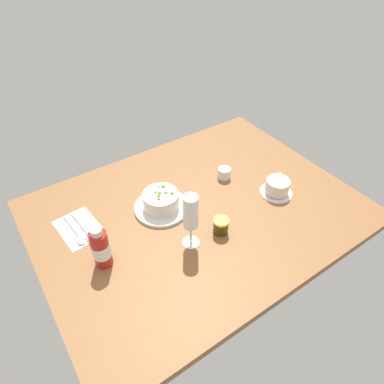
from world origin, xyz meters
TOP-DOWN VIEW (x-y plane):
  - ground_plane at (0.00, 0.00)cm, footprint 110.00×84.00cm
  - porridge_bowl at (10.49, -7.29)cm, footprint 19.24×19.24cm
  - cutlery_setting at (38.11, -14.21)cm, footprint 13.80×17.97cm
  - coffee_cup at (-29.03, 9.39)cm, footprint 12.10×12.10cm
  - creamer_jug at (-18.72, -8.67)cm, footprint 6.00×4.98cm
  - wine_glass at (10.70, 11.41)cm, footprint 5.65×5.65cm
  - jam_jar at (-0.05, 13.05)cm, footprint 5.17×5.17cm
  - sauce_bottle_red at (36.69, 3.20)cm, footprint 5.43×5.43cm

SIDE VIEW (x-z plane):
  - ground_plane at x=0.00cm, z-range -3.00..0.00cm
  - cutlery_setting at x=38.11cm, z-range -0.19..0.71cm
  - creamer_jug at x=-18.72cm, z-range -0.26..4.68cm
  - jam_jar at x=-0.05cm, z-range 0.03..5.63cm
  - coffee_cup at x=-29.03cm, z-range -0.03..5.87cm
  - porridge_bowl at x=10.49cm, z-range -0.52..7.28cm
  - sauce_bottle_red at x=36.69cm, z-range -0.77..14.21cm
  - wine_glass at x=10.70cm, z-range 2.95..22.67cm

